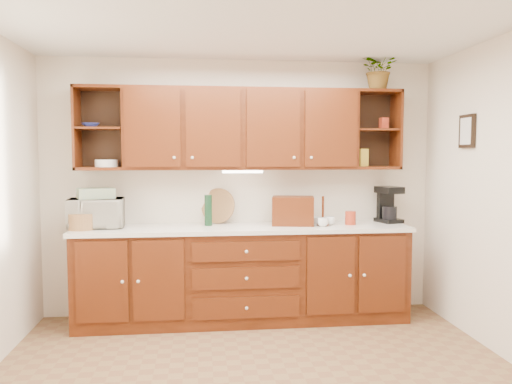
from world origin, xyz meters
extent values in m
plane|color=white|center=(0.00, 0.00, 2.60)|extent=(4.00, 4.00, 0.00)
plane|color=beige|center=(0.00, 1.75, 1.30)|extent=(4.00, 0.00, 4.00)
cube|color=#371406|center=(0.00, 1.45, 0.45)|extent=(3.20, 0.60, 0.90)
cube|color=white|center=(0.00, 1.44, 0.92)|extent=(3.24, 0.64, 0.04)
cube|color=#371406|center=(0.00, 1.58, 1.89)|extent=(2.30, 0.33, 0.80)
cube|color=black|center=(-1.38, 1.74, 1.89)|extent=(0.45, 0.02, 0.80)
cube|color=black|center=(1.38, 1.74, 1.89)|extent=(0.45, 0.02, 0.80)
cube|color=#371406|center=(-1.38, 1.58, 1.89)|extent=(0.43, 0.30, 0.02)
cube|color=#371406|center=(1.38, 1.58, 1.89)|extent=(0.43, 0.30, 0.02)
cube|color=#371406|center=(1.38, 1.58, 2.27)|extent=(0.45, 0.33, 0.03)
cube|color=white|center=(0.00, 1.53, 1.47)|extent=(0.40, 0.05, 0.02)
cube|color=black|center=(1.98, 0.90, 1.85)|extent=(0.03, 0.24, 0.30)
cylinder|color=olive|center=(-1.52, 1.39, 1.02)|extent=(0.27, 0.27, 0.15)
imported|color=beige|center=(-1.41, 1.51, 1.08)|extent=(0.53, 0.38, 0.28)
cube|color=#C3BA5C|center=(-1.41, 1.51, 1.27)|extent=(0.39, 0.34, 0.10)
cylinder|color=black|center=(-0.34, 1.53, 1.09)|extent=(0.09, 0.09, 0.31)
cylinder|color=olive|center=(-0.24, 1.69, 0.95)|extent=(0.37, 0.24, 0.36)
cube|color=#371406|center=(0.50, 1.47, 1.08)|extent=(0.45, 0.33, 0.28)
cylinder|color=#371406|center=(0.79, 1.41, 1.09)|extent=(0.02, 0.02, 0.29)
cylinder|color=#371406|center=(0.79, 1.41, 0.95)|extent=(0.12, 0.12, 0.02)
imported|color=white|center=(0.86, 1.43, 0.98)|extent=(0.13, 0.13, 0.08)
imported|color=white|center=(0.73, 1.46, 0.98)|extent=(0.13, 0.13, 0.08)
imported|color=white|center=(0.76, 1.33, 0.98)|extent=(0.13, 0.13, 0.08)
cylinder|color=#A02D17|center=(1.07, 1.43, 1.01)|extent=(0.14, 0.14, 0.13)
cylinder|color=white|center=(0.47, 1.51, 1.02)|extent=(0.11, 0.11, 0.16)
cylinder|color=gold|center=(0.65, 1.49, 1.00)|extent=(0.11, 0.11, 0.11)
cube|color=black|center=(1.52, 1.56, 0.96)|extent=(0.26, 0.30, 0.04)
cube|color=black|center=(1.52, 1.66, 1.12)|extent=(0.19, 0.10, 0.32)
cube|color=black|center=(1.52, 1.56, 1.28)|extent=(0.26, 0.30, 0.07)
cylinder|color=black|center=(1.52, 1.54, 1.04)|extent=(0.18, 0.18, 0.14)
imported|color=navy|center=(-1.46, 1.57, 1.92)|extent=(0.21, 0.21, 0.04)
cylinder|color=white|center=(-1.32, 1.58, 1.56)|extent=(0.26, 0.26, 0.07)
cube|color=gold|center=(1.23, 1.56, 1.61)|extent=(0.12, 0.11, 0.18)
cube|color=#A02D17|center=(1.45, 1.56, 1.96)|extent=(0.08, 0.08, 0.11)
imported|color=#999999|center=(1.39, 1.54, 2.49)|extent=(0.42, 0.39, 0.40)
camera|label=1|loc=(-0.42, -3.38, 1.64)|focal=35.00mm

